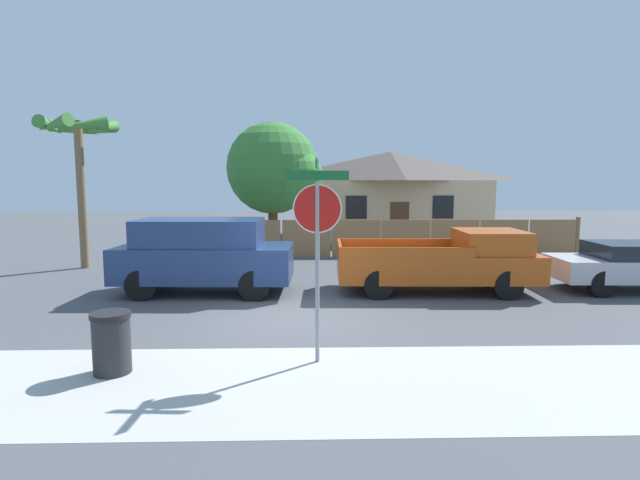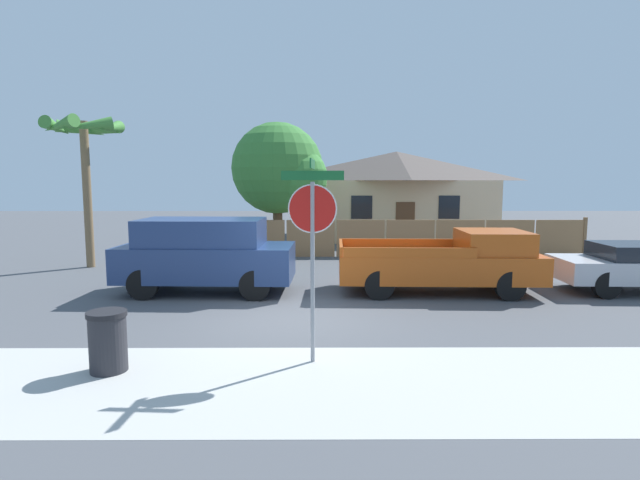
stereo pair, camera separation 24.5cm
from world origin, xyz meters
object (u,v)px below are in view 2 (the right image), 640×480
house (396,193)px  trash_bin (108,341)px  orange_pickup (447,262)px  palm_tree (84,140)px  oak_tree (281,170)px  red_suv (206,253)px  stop_sign (313,225)px

house → trash_bin: house is taller
house → orange_pickup: size_ratio=1.87×
palm_tree → trash_bin: bearing=-64.4°
orange_pickup → trash_bin: bearing=-138.2°
oak_tree → palm_tree: (-6.42, -3.64, 0.94)m
orange_pickup → trash_bin: size_ratio=5.54×
trash_bin → red_suv: bearing=87.0°
trash_bin → stop_sign: bearing=7.1°
oak_tree → red_suv: oak_tree is taller
oak_tree → trash_bin: (-1.78, -13.31, -2.94)m
orange_pickup → house: bearing=89.0°
palm_tree → oak_tree: bearing=29.6°
orange_pickup → trash_bin: (-6.73, -5.59, -0.34)m
oak_tree → stop_sign: (1.41, -12.91, -1.15)m
palm_tree → stop_sign: size_ratio=1.54×
trash_bin → palm_tree: bearing=115.6°
palm_tree → stop_sign: palm_tree is taller
palm_tree → trash_bin: 11.40m
orange_pickup → stop_sign: stop_sign is taller
house → oak_tree: (-5.67, -5.72, 1.07)m
red_suv → trash_bin: bearing=-90.9°
house → trash_bin: (-7.45, -19.03, -1.86)m
palm_tree → trash_bin: size_ratio=5.30×
palm_tree → stop_sign: (7.83, -9.26, -2.09)m
red_suv → trash_bin: 5.64m
oak_tree → stop_sign: bearing=-83.8°
house → orange_pickup: house is taller
oak_tree → palm_tree: size_ratio=1.06×
house → stop_sign: bearing=-102.9°
oak_tree → orange_pickup: size_ratio=1.02×
oak_tree → orange_pickup: (4.95, -7.72, -2.59)m
palm_tree → trash_bin: (4.64, -9.66, -3.88)m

